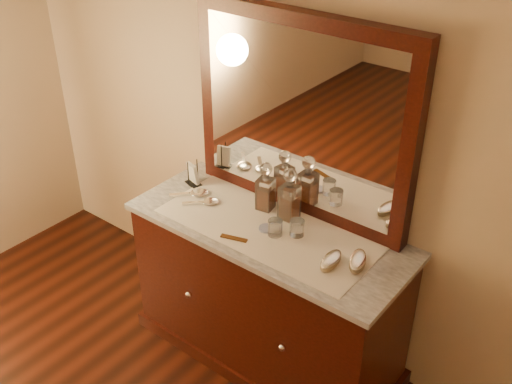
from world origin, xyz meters
TOP-DOWN VIEW (x-y plane):
  - dresser_cabinet at (0.00, 1.96)m, footprint 1.40×0.55m
  - dresser_plinth at (0.00, 1.96)m, footprint 1.46×0.59m
  - knob_left at (-0.30, 1.67)m, footprint 0.04×0.04m
  - knob_right at (0.30, 1.67)m, footprint 0.04×0.04m
  - marble_top at (0.00, 1.96)m, footprint 1.44×0.59m
  - mirror_frame at (0.00, 2.20)m, footprint 1.20×0.08m
  - mirror_glass at (0.00, 2.17)m, footprint 1.06×0.01m
  - lace_runner at (0.00, 1.94)m, footprint 1.10×0.45m
  - pin_dish at (0.01, 1.93)m, footprint 0.09×0.09m
  - comb at (-0.07, 1.77)m, footprint 0.13×0.06m
  - napkin_rack at (-0.57, 2.03)m, footprint 0.11×0.08m
  - decanter_left at (-0.11, 2.08)m, footprint 0.09×0.09m
  - decanter_right at (0.03, 2.08)m, footprint 0.09×0.09m
  - brush_near at (0.40, 1.89)m, footprint 0.09×0.16m
  - brush_far at (0.50, 1.96)m, footprint 0.13×0.18m
  - hand_mirror_outer at (-0.48, 1.96)m, footprint 0.18×0.19m
  - hand_mirror_inner at (-0.38, 1.93)m, footprint 0.17×0.17m
  - tumblers at (0.11, 1.95)m, footprint 0.15×0.14m

SIDE VIEW (x-z plane):
  - dresser_plinth at x=0.00m, z-range 0.00..0.08m
  - dresser_cabinet at x=0.00m, z-range 0.00..0.82m
  - knob_left at x=-0.30m, z-range 0.43..0.47m
  - knob_right at x=0.30m, z-range 0.43..0.47m
  - marble_top at x=0.00m, z-range 0.82..0.85m
  - lace_runner at x=0.00m, z-range 0.85..0.85m
  - comb at x=-0.07m, z-range 0.85..0.86m
  - pin_dish at x=0.01m, z-range 0.85..0.87m
  - hand_mirror_inner at x=-0.38m, z-range 0.85..0.87m
  - hand_mirror_outer at x=-0.48m, z-range 0.85..0.87m
  - brush_near at x=0.40m, z-range 0.85..0.90m
  - brush_far at x=0.50m, z-range 0.85..0.90m
  - tumblers at x=0.11m, z-range 0.85..0.93m
  - napkin_rack at x=-0.57m, z-range 0.84..0.98m
  - decanter_left at x=-0.11m, z-range 0.82..1.09m
  - decanter_right at x=0.03m, z-range 0.82..1.10m
  - mirror_frame at x=0.00m, z-range 0.85..1.85m
  - mirror_glass at x=0.00m, z-range 0.92..1.78m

